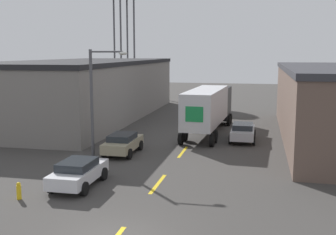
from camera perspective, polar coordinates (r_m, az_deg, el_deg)
The scene contains 8 objects.
road_centerline at distance 22.38m, azimuth -1.38°, elevation -8.97°, with size 0.20×17.95×0.01m.
warehouse_left at distance 45.20m, azimuth -11.12°, elevation 3.81°, with size 12.03×29.52×5.99m.
semi_truck at distance 36.00m, azimuth 5.61°, elevation 1.56°, with size 3.26×12.41×3.86m.
parked_car_right_far at distance 33.16m, azimuth 10.09°, elevation -1.88°, with size 1.95×4.17×1.40m.
parked_car_left_far at distance 28.74m, azimuth -6.14°, elevation -3.44°, with size 1.95×4.17×1.40m.
parked_car_left_near at distance 22.25m, azimuth -12.04°, elevation -7.25°, with size 1.95×4.17×1.40m.
street_lamp at distance 27.76m, azimuth -9.69°, elevation 3.13°, with size 2.58×0.32×7.03m.
fire_hydrant at distance 21.24m, azimuth -19.55°, elevation -9.33°, with size 0.22×0.22×0.83m.
Camera 1 is at (5.07, -13.74, 6.86)m, focal length 45.00 mm.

